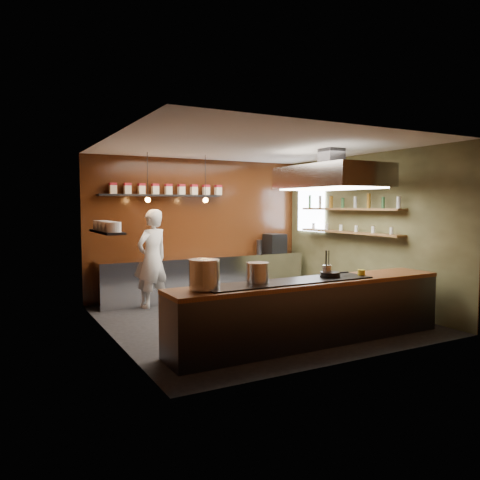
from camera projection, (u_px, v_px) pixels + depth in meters
floor at (256, 319)px, 8.22m from camera, size 5.00×5.00×0.00m
back_wall at (199, 228)px, 10.30m from camera, size 5.00×0.00×5.00m
left_wall at (111, 239)px, 6.92m from camera, size 0.00×5.00×5.00m
right_wall at (365, 230)px, 9.29m from camera, size 0.00×5.00×5.00m
ceiling at (257, 147)px, 7.99m from camera, size 5.00×5.00×0.00m
window_pane at (311, 209)px, 10.73m from camera, size 0.00×1.00×1.00m
prep_counter at (205, 277)px, 10.09m from camera, size 4.60×0.65×0.90m
pass_counter at (312, 311)px, 6.78m from camera, size 4.40×0.72×0.94m
tin_shelf at (162, 195)px, 9.70m from camera, size 2.60×0.26×0.04m
plate_shelf at (107, 232)px, 7.87m from camera, size 0.30×1.40×0.04m
bottle_shelf_upper at (349, 209)px, 9.45m from camera, size 0.26×2.80×0.04m
bottle_shelf_lower at (348, 232)px, 9.48m from camera, size 0.26×2.80×0.04m
extractor_hood at (331, 177)px, 8.30m from camera, size 1.20×2.00×0.72m
pendant_left at (148, 197)px, 8.88m from camera, size 0.10×0.10×0.95m
pendant_right at (206, 198)px, 9.45m from camera, size 0.10×0.10×0.95m
storage_tins at (168, 189)px, 9.76m from camera, size 2.43×0.13×0.22m
plate_stacks at (107, 226)px, 7.86m from camera, size 0.26×1.16×0.16m
bottles at (349, 202)px, 9.44m from camera, size 0.06×2.66×0.24m
wine_glasses at (348, 228)px, 9.48m from camera, size 0.07×2.37×0.13m
stockpot_large at (204, 274)px, 5.92m from camera, size 0.39×0.39×0.38m
stockpot_small at (258, 273)px, 6.34m from camera, size 0.38×0.38×0.29m
utensil_crock at (327, 271)px, 6.91m from camera, size 0.18×0.18×0.17m
frying_pan at (330, 275)px, 6.90m from camera, size 0.47×0.30×0.08m
butter_jar at (361, 273)px, 7.09m from camera, size 0.15×0.15×0.10m
espresso_machine at (275, 243)px, 10.95m from camera, size 0.45×0.43×0.43m
chef at (152, 259)px, 9.11m from camera, size 0.83×0.70×1.92m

